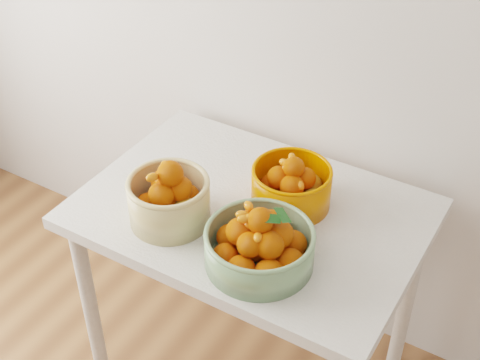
# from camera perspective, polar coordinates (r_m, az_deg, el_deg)

# --- Properties ---
(table) EXTENTS (1.00, 0.70, 0.75)m
(table) POSITION_cam_1_polar(r_m,az_deg,el_deg) (2.03, 0.95, -4.52)
(table) COLOR silver
(table) RESTS_ON ground
(bowl_cream) EXTENTS (0.25, 0.25, 0.20)m
(bowl_cream) POSITION_cam_1_polar(r_m,az_deg,el_deg) (1.89, -6.06, -1.62)
(bowl_cream) COLOR #D0B77A
(bowl_cream) RESTS_ON table
(bowl_green) EXTENTS (0.31, 0.31, 0.19)m
(bowl_green) POSITION_cam_1_polar(r_m,az_deg,el_deg) (1.76, 1.71, -5.56)
(bowl_green) COLOR gray
(bowl_green) RESTS_ON table
(bowl_orange) EXTENTS (0.27, 0.27, 0.17)m
(bowl_orange) POSITION_cam_1_polar(r_m,az_deg,el_deg) (1.95, 4.42, -0.50)
(bowl_orange) COLOR #E55D00
(bowl_orange) RESTS_ON table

